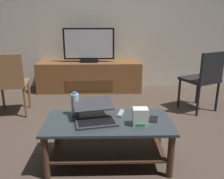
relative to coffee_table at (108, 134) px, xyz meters
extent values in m
plane|color=#4C3D33|center=(0.08, 0.26, -0.29)|extent=(7.68, 7.68, 0.00)
cube|color=beige|center=(0.08, 2.67, 1.11)|extent=(6.40, 0.12, 2.80)
cube|color=#2D383D|center=(0.00, 0.00, 0.12)|extent=(1.17, 0.58, 0.02)
cube|color=#472D1E|center=(0.00, 0.00, -0.14)|extent=(1.03, 0.51, 0.02)
cylinder|color=#472D1E|center=(-0.54, -0.24, -0.09)|extent=(0.06, 0.06, 0.41)
cylinder|color=#472D1E|center=(0.54, -0.24, -0.09)|extent=(0.06, 0.06, 0.41)
cylinder|color=#472D1E|center=(-0.54, 0.24, -0.09)|extent=(0.06, 0.06, 0.41)
cylinder|color=#472D1E|center=(0.54, 0.24, -0.09)|extent=(0.06, 0.06, 0.41)
cube|color=brown|center=(-0.32, 2.35, -0.02)|extent=(1.89, 0.51, 0.54)
cube|color=#55351C|center=(-0.32, 2.09, -0.13)|extent=(0.85, 0.01, 0.19)
cube|color=black|center=(-0.32, 2.33, 0.27)|extent=(0.32, 0.20, 0.05)
cube|color=black|center=(-0.32, 2.33, 0.58)|extent=(0.91, 0.04, 0.55)
cube|color=#B2B7C1|center=(-0.32, 2.31, 0.58)|extent=(0.85, 0.01, 0.50)
cube|color=black|center=(1.35, 1.35, 0.17)|extent=(0.59, 0.59, 0.04)
cube|color=black|center=(1.43, 1.17, 0.38)|extent=(0.39, 0.22, 0.43)
cylinder|color=black|center=(1.43, 1.60, -0.07)|extent=(0.04, 0.04, 0.44)
cylinder|color=black|center=(1.09, 1.43, -0.07)|extent=(0.04, 0.04, 0.44)
cylinder|color=black|center=(1.60, 1.26, -0.07)|extent=(0.04, 0.04, 0.44)
cylinder|color=black|center=(1.26, 1.09, -0.07)|extent=(0.04, 0.04, 0.44)
cube|color=brown|center=(-1.35, 1.25, 0.15)|extent=(0.50, 0.50, 0.04)
cube|color=brown|center=(-1.32, 1.05, 0.37)|extent=(0.42, 0.10, 0.44)
cylinder|color=brown|center=(-1.19, 1.47, -0.08)|extent=(0.04, 0.04, 0.42)
cylinder|color=brown|center=(-1.56, 1.41, -0.08)|extent=(0.04, 0.04, 0.42)
cylinder|color=brown|center=(-1.13, 1.09, -0.08)|extent=(0.04, 0.04, 0.42)
cube|color=#333338|center=(-0.11, -0.04, 0.14)|extent=(0.41, 0.31, 0.02)
cube|color=black|center=(-0.11, -0.04, 0.15)|extent=(0.36, 0.25, 0.00)
cube|color=#333338|center=(-0.14, 0.10, 0.27)|extent=(0.41, 0.31, 0.06)
cube|color=teal|center=(-0.14, 0.10, 0.27)|extent=(0.37, 0.27, 0.05)
cube|color=white|center=(0.28, -0.09, 0.21)|extent=(0.13, 0.10, 0.16)
cube|color=#19D84C|center=(0.28, -0.14, 0.16)|extent=(0.08, 0.00, 0.01)
cylinder|color=silver|center=(-0.32, 0.15, 0.24)|extent=(0.07, 0.07, 0.21)
cylinder|color=blue|center=(-0.32, 0.15, 0.36)|extent=(0.04, 0.04, 0.02)
cube|color=black|center=(0.43, 0.02, 0.14)|extent=(0.10, 0.15, 0.01)
cube|color=#99999E|center=(0.13, 0.16, 0.14)|extent=(0.08, 0.17, 0.02)
camera|label=1|loc=(-0.01, -2.05, 1.08)|focal=38.92mm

